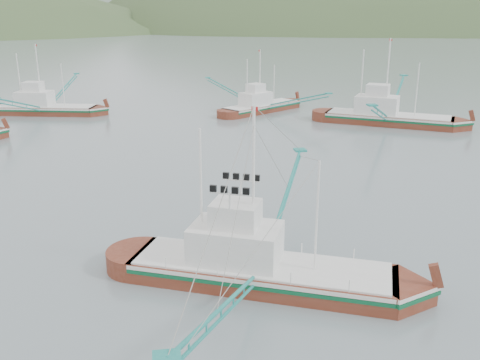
{
  "coord_description": "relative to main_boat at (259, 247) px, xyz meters",
  "views": [
    {
      "loc": [
        -5.26,
        -28.45,
        14.27
      ],
      "look_at": [
        0.0,
        6.0,
        3.2
      ],
      "focal_mm": 40.0,
      "sensor_mm": 36.0,
      "label": 1
    }
  ],
  "objects": [
    {
      "name": "ground",
      "position": [
        0.28,
        2.7,
        -2.16
      ],
      "size": [
        1200.0,
        1200.0,
        0.0
      ],
      "primitive_type": "plane",
      "color": "slate",
      "rests_on": "ground"
    },
    {
      "name": "main_boat",
      "position": [
        0.0,
        0.0,
        0.0
      ],
      "size": [
        14.71,
        24.81,
        10.54
      ],
      "rotation": [
        0.0,
        0.0,
        -0.41
      ],
      "color": "#612414",
      "rests_on": "ground"
    },
    {
      "name": "bg_boat_right",
      "position": [
        24.56,
        39.65,
        0.33
      ],
      "size": [
        19.75,
        26.79,
        11.83
      ],
      "rotation": [
        0.0,
        0.0,
        -0.55
      ],
      "color": "#612414",
      "rests_on": "ground"
    },
    {
      "name": "bg_boat_far",
      "position": [
        9.95,
        51.24,
        -0.1
      ],
      "size": [
        17.75,
        21.34,
        9.69
      ],
      "rotation": [
        0.0,
        0.0,
        0.63
      ],
      "color": "#612414",
      "rests_on": "ground"
    },
    {
      "name": "bg_boat_extra",
      "position": [
        -21.3,
        53.98,
        -0.26
      ],
      "size": [
        14.98,
        25.87,
        10.62
      ],
      "rotation": [
        0.0,
        0.0,
        -0.23
      ],
      "color": "#612414",
      "rests_on": "ground"
    },
    {
      "name": "headland_right",
      "position": [
        240.28,
        432.7,
        -2.16
      ],
      "size": [
        684.0,
        432.0,
        306.0
      ],
      "primitive_type": "ellipsoid",
      "color": "#395029",
      "rests_on": "ground"
    },
    {
      "name": "ridge_distant",
      "position": [
        30.28,
        562.7,
        -2.16
      ],
      "size": [
        960.0,
        400.0,
        240.0
      ],
      "primitive_type": "ellipsoid",
      "color": "slate",
      "rests_on": "ground"
    }
  ]
}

